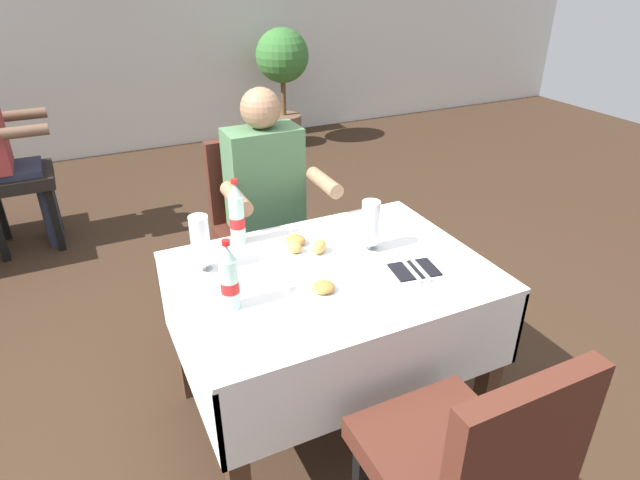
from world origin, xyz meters
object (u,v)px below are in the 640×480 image
(potted_plant_corner, at_px, (283,72))
(main_dining_table, at_px, (331,305))
(napkin_cutlery_set, at_px, (414,269))
(beer_glass_left, at_px, (201,244))
(plate_far_diner, at_px, (304,247))
(chair_far_diner_seat, at_px, (260,224))
(chair_near_camera_side, at_px, (465,462))
(seated_diner_far, at_px, (269,203))
(background_patron, at_px, (0,147))
(plate_near_camera, at_px, (330,293))
(cola_bottle_primary, at_px, (229,278))
(beer_glass_middle, at_px, (370,226))
(cola_bottle_secondary, at_px, (237,215))

(potted_plant_corner, bearing_deg, main_dining_table, -109.39)
(napkin_cutlery_set, bearing_deg, potted_plant_corner, 75.30)
(beer_glass_left, bearing_deg, plate_far_diner, -4.45)
(main_dining_table, bearing_deg, chair_far_diner_seat, 90.00)
(chair_near_camera_side, bearing_deg, seated_diner_far, 89.24)
(napkin_cutlery_set, bearing_deg, main_dining_table, 153.05)
(chair_far_diner_seat, bearing_deg, background_patron, 129.72)
(plate_far_diner, bearing_deg, seated_diner_far, 84.26)
(plate_near_camera, xyz_separation_m, background_patron, (-1.12, 2.43, -0.03))
(background_patron, distance_m, potted_plant_corner, 2.77)
(main_dining_table, bearing_deg, chair_near_camera_side, -90.00)
(plate_far_diner, height_order, cola_bottle_primary, cola_bottle_primary)
(beer_glass_middle, bearing_deg, plate_near_camera, -142.04)
(potted_plant_corner, bearing_deg, cola_bottle_secondary, -115.17)
(beer_glass_middle, distance_m, background_patron, 2.62)
(napkin_cutlery_set, relative_size, potted_plant_corner, 0.17)
(chair_far_diner_seat, xyz_separation_m, beer_glass_left, (-0.44, -0.62, 0.28))
(chair_near_camera_side, bearing_deg, napkin_cutlery_set, 67.50)
(napkin_cutlery_set, bearing_deg, plate_far_diner, 134.91)
(plate_far_diner, distance_m, potted_plant_corner, 3.62)
(cola_bottle_primary, distance_m, potted_plant_corner, 4.00)
(seated_diner_far, relative_size, beer_glass_middle, 5.86)
(seated_diner_far, height_order, cola_bottle_primary, seated_diner_far)
(cola_bottle_secondary, bearing_deg, plate_near_camera, -72.46)
(plate_near_camera, distance_m, beer_glass_middle, 0.38)
(chair_far_diner_seat, relative_size, plate_far_diner, 3.74)
(chair_far_diner_seat, bearing_deg, cola_bottle_primary, -115.06)
(chair_far_diner_seat, xyz_separation_m, potted_plant_corner, (1.25, 2.74, 0.19))
(chair_near_camera_side, height_order, background_patron, background_patron)
(seated_diner_far, relative_size, plate_far_diner, 4.86)
(beer_glass_middle, height_order, napkin_cutlery_set, beer_glass_middle)
(seated_diner_far, distance_m, background_patron, 1.98)
(beer_glass_left, xyz_separation_m, potted_plant_corner, (1.69, 3.36, -0.09))
(plate_near_camera, bearing_deg, chair_far_diner_seat, 85.07)
(cola_bottle_primary, height_order, potted_plant_corner, potted_plant_corner)
(plate_far_diner, height_order, napkin_cutlery_set, plate_far_diner)
(napkin_cutlery_set, bearing_deg, chair_far_diner_seat, 106.25)
(plate_near_camera, height_order, cola_bottle_secondary, cola_bottle_secondary)
(chair_near_camera_side, bearing_deg, main_dining_table, 90.00)
(beer_glass_middle, bearing_deg, main_dining_table, -161.19)
(seated_diner_far, bearing_deg, cola_bottle_secondary, -127.45)
(chair_far_diner_seat, relative_size, chair_near_camera_side, 1.00)
(chair_near_camera_side, relative_size, background_patron, 0.77)
(beer_glass_middle, bearing_deg, napkin_cutlery_set, -71.08)
(main_dining_table, height_order, background_patron, background_patron)
(plate_far_diner, bearing_deg, beer_glass_middle, -22.93)
(chair_far_diner_seat, relative_size, cola_bottle_secondary, 3.44)
(plate_near_camera, distance_m, cola_bottle_primary, 0.36)
(plate_near_camera, height_order, cola_bottle_primary, cola_bottle_primary)
(seated_diner_far, distance_m, cola_bottle_secondary, 0.46)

